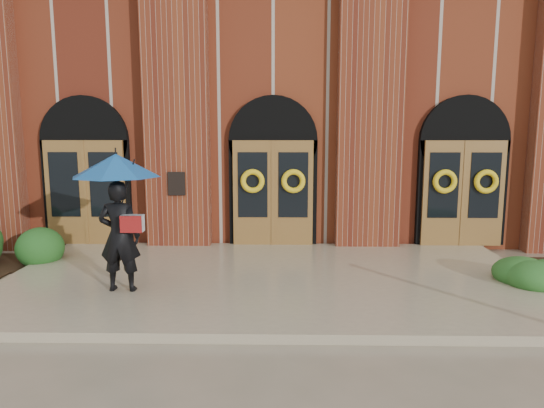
{
  "coord_description": "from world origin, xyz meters",
  "views": [
    {
      "loc": [
        0.19,
        -8.73,
        2.92
      ],
      "look_at": [
        0.01,
        1.0,
        1.4
      ],
      "focal_mm": 32.0,
      "sensor_mm": 36.0,
      "label": 1
    }
  ],
  "objects": [
    {
      "name": "landing",
      "position": [
        0.0,
        0.15,
        0.07
      ],
      "size": [
        10.0,
        5.3,
        0.15
      ],
      "primitive_type": "cube",
      "color": "tan",
      "rests_on": "ground"
    },
    {
      "name": "church_building",
      "position": [
        0.0,
        8.78,
        3.5
      ],
      "size": [
        16.2,
        12.53,
        7.0
      ],
      "color": "maroon",
      "rests_on": "ground"
    },
    {
      "name": "man_with_umbrella",
      "position": [
        -2.56,
        -0.71,
        1.8
      ],
      "size": [
        1.49,
        1.49,
        2.36
      ],
      "rotation": [
        0.0,
        0.0,
        3.15
      ],
      "color": "black",
      "rests_on": "landing"
    },
    {
      "name": "ground",
      "position": [
        0.0,
        0.0,
        0.0
      ],
      "size": [
        90.0,
        90.0,
        0.0
      ],
      "primitive_type": "plane",
      "color": "gray",
      "rests_on": "ground"
    }
  ]
}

